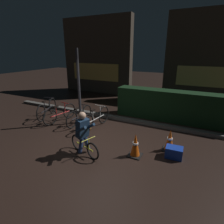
# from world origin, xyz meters

# --- Properties ---
(ground_plane) EXTENTS (40.00, 40.00, 0.00)m
(ground_plane) POSITION_xyz_m (0.00, 0.00, 0.00)
(ground_plane) COLOR black
(sidewalk_curb) EXTENTS (12.00, 0.24, 0.12)m
(sidewalk_curb) POSITION_xyz_m (0.00, 2.20, 0.06)
(sidewalk_curb) COLOR #56544F
(sidewalk_curb) RESTS_ON ground
(hedge_row) EXTENTS (4.80, 0.70, 1.24)m
(hedge_row) POSITION_xyz_m (1.80, 3.10, 0.62)
(hedge_row) COLOR black
(hedge_row) RESTS_ON ground
(storefront_left) EXTENTS (4.91, 0.54, 4.81)m
(storefront_left) POSITION_xyz_m (-3.89, 6.50, 2.39)
(storefront_left) COLOR #42382D
(storefront_left) RESTS_ON ground
(storefront_right) EXTENTS (5.13, 0.54, 4.85)m
(storefront_right) POSITION_xyz_m (3.04, 7.20, 2.41)
(storefront_right) COLOR #42382D
(storefront_right) RESTS_ON ground
(street_post) EXTENTS (0.10, 0.10, 2.85)m
(street_post) POSITION_xyz_m (-1.50, 1.20, 1.43)
(street_post) COLOR #2D2D33
(street_post) RESTS_ON ground
(parked_bike_leftmost) EXTENTS (0.63, 1.67, 0.81)m
(parked_bike_leftmost) POSITION_xyz_m (-3.20, 1.11, 0.37)
(parked_bike_leftmost) COLOR black
(parked_bike_leftmost) RESTS_ON ground
(parked_bike_left_mid) EXTENTS (0.46, 1.61, 0.75)m
(parked_bike_left_mid) POSITION_xyz_m (-2.32, 0.94, 0.34)
(parked_bike_left_mid) COLOR black
(parked_bike_left_mid) RESTS_ON ground
(parked_bike_center_left) EXTENTS (0.46, 1.60, 0.73)m
(parked_bike_center_left) POSITION_xyz_m (-1.47, 1.10, 0.33)
(parked_bike_center_left) COLOR black
(parked_bike_center_left) RESTS_ON ground
(parked_bike_center_right) EXTENTS (0.46, 1.74, 0.80)m
(parked_bike_center_right) POSITION_xyz_m (-0.70, 1.07, 0.36)
(parked_bike_center_right) COLOR black
(parked_bike_center_right) RESTS_ON ground
(traffic_cone_near) EXTENTS (0.36, 0.36, 0.66)m
(traffic_cone_near) POSITION_xyz_m (1.26, -0.10, 0.32)
(traffic_cone_near) COLOR black
(traffic_cone_near) RESTS_ON ground
(traffic_cone_far) EXTENTS (0.36, 0.36, 0.64)m
(traffic_cone_far) POSITION_xyz_m (2.04, 0.63, 0.31)
(traffic_cone_far) COLOR black
(traffic_cone_far) RESTS_ON ground
(blue_crate) EXTENTS (0.46, 0.34, 0.30)m
(blue_crate) POSITION_xyz_m (2.23, 0.30, 0.15)
(blue_crate) COLOR #193DB7
(blue_crate) RESTS_ON ground
(cyclist) EXTENTS (1.15, 0.63, 1.25)m
(cyclist) POSITION_xyz_m (-0.04, -0.63, 0.63)
(cyclist) COLOR black
(cyclist) RESTS_ON ground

